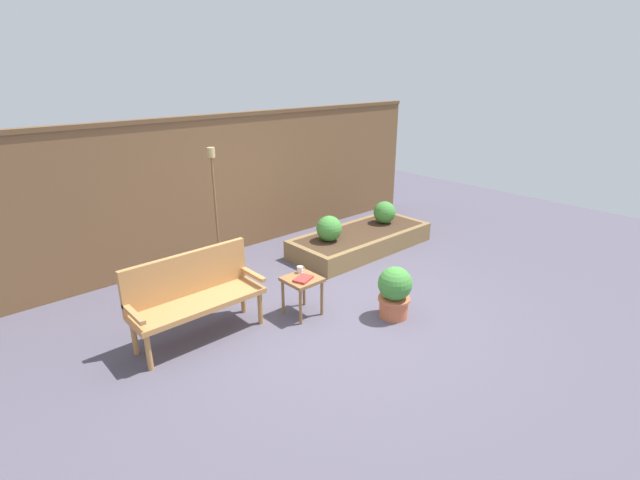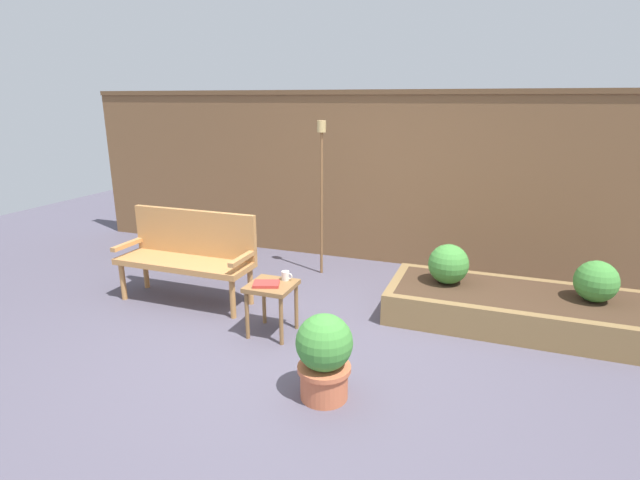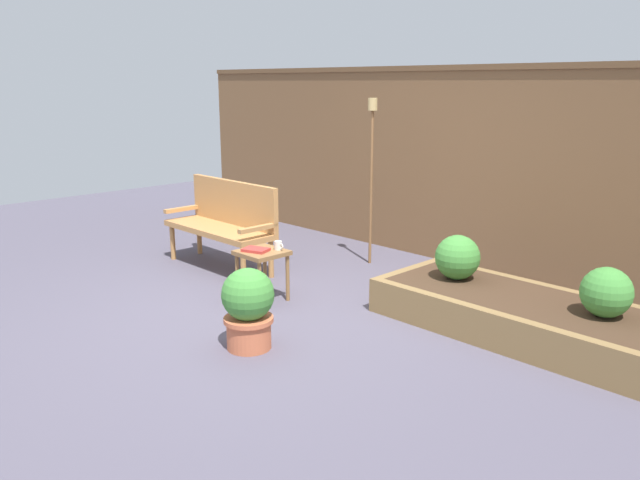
{
  "view_description": "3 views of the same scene",
  "coord_description": "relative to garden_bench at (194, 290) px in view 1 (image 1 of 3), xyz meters",
  "views": [
    {
      "loc": [
        -3.47,
        -3.61,
        2.81
      ],
      "look_at": [
        0.21,
        0.49,
        0.75
      ],
      "focal_mm": 26.08,
      "sensor_mm": 36.0,
      "label": 1
    },
    {
      "loc": [
        1.49,
        -3.42,
        2.05
      ],
      "look_at": [
        -0.19,
        1.1,
        0.66
      ],
      "focal_mm": 27.45,
      "sensor_mm": 36.0,
      "label": 2
    },
    {
      "loc": [
        4.08,
        -3.32,
        1.98
      ],
      "look_at": [
        0.16,
        0.5,
        0.62
      ],
      "focal_mm": 35.63,
      "sensor_mm": 36.0,
      "label": 3
    }
  ],
  "objects": [
    {
      "name": "shrub_near_bench",
      "position": [
        2.57,
        0.61,
        -0.05
      ],
      "size": [
        0.39,
        0.39,
        0.39
      ],
      "color": "brown",
      "rests_on": "raised_planter_bed"
    },
    {
      "name": "raised_planter_bed",
      "position": [
        3.24,
        0.56,
        -0.39
      ],
      "size": [
        2.4,
        1.0,
        0.3
      ],
      "color": "olive",
      "rests_on": "ground_plane"
    },
    {
      "name": "potted_boxwood",
      "position": [
        1.93,
        -1.2,
        -0.21
      ],
      "size": [
        0.4,
        0.4,
        0.63
      ],
      "color": "#C66642",
      "rests_on": "ground_plane"
    },
    {
      "name": "garden_bench",
      "position": [
        0.0,
        0.0,
        0.0
      ],
      "size": [
        1.44,
        0.48,
        0.94
      ],
      "color": "#B77F47",
      "rests_on": "ground_plane"
    },
    {
      "name": "side_table",
      "position": [
        1.16,
        -0.44,
        -0.15
      ],
      "size": [
        0.4,
        0.4,
        0.48
      ],
      "color": "olive",
      "rests_on": "ground_plane"
    },
    {
      "name": "tiki_torch",
      "position": [
        1.02,
        1.23,
        0.69
      ],
      "size": [
        0.1,
        0.1,
        1.82
      ],
      "color": "brown",
      "rests_on": "ground_plane"
    },
    {
      "name": "book_on_table",
      "position": [
        1.13,
        -0.49,
        -0.05
      ],
      "size": [
        0.27,
        0.23,
        0.03
      ],
      "primitive_type": "cube",
      "rotation": [
        0.0,
        0.0,
        0.35
      ],
      "color": "#B2332D",
      "rests_on": "side_table"
    },
    {
      "name": "fence_back",
      "position": [
        1.48,
        1.95,
        0.55
      ],
      "size": [
        8.4,
        0.14,
        2.16
      ],
      "color": "brown",
      "rests_on": "ground_plane"
    },
    {
      "name": "cup_on_table",
      "position": [
        1.24,
        -0.3,
        -0.02
      ],
      "size": [
        0.11,
        0.07,
        0.08
      ],
      "color": "silver",
      "rests_on": "side_table"
    },
    {
      "name": "ground_plane",
      "position": [
        1.48,
        -0.65,
        -0.54
      ],
      "size": [
        14.0,
        14.0,
        0.0
      ],
      "primitive_type": "plane",
      "color": "#514C5B"
    },
    {
      "name": "shrub_far_corner",
      "position": [
        3.86,
        0.61,
        -0.06
      ],
      "size": [
        0.37,
        0.37,
        0.37
      ],
      "color": "brown",
      "rests_on": "raised_planter_bed"
    }
  ]
}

